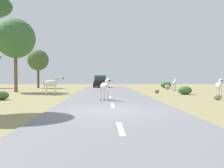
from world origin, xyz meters
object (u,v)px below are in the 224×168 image
(bush_2, at_px, (185,90))
(rock_3, at_px, (217,97))
(car_0, at_px, (100,82))
(rock_1, at_px, (168,87))
(tree_0, at_px, (15,39))
(bush_3, at_px, (166,85))
(rock_2, at_px, (157,91))
(zebra_2, at_px, (175,83))
(rock_0, at_px, (187,89))
(zebra_1, at_px, (219,86))
(tree_3, at_px, (38,60))
(zebra_3, at_px, (52,83))
(zebra_0, at_px, (105,87))
(bush_1, at_px, (1,95))

(bush_2, height_order, rock_3, bush_2)
(car_0, xyz_separation_m, rock_1, (8.67, -5.71, -0.56))
(tree_0, height_order, bush_3, tree_0)
(rock_2, bearing_deg, zebra_2, 55.67)
(bush_2, bearing_deg, rock_2, 136.93)
(rock_1, bearing_deg, rock_0, -60.42)
(zebra_1, relative_size, rock_0, 2.20)
(tree_3, bearing_deg, car_0, 8.95)
(tree_0, relative_size, rock_1, 10.34)
(car_0, relative_size, rock_1, 5.98)
(bush_2, bearing_deg, car_0, 116.33)
(zebra_1, distance_m, zebra_2, 9.58)
(zebra_3, bearing_deg, rock_3, 61.26)
(rock_0, bearing_deg, zebra_0, -126.60)
(bush_2, bearing_deg, zebra_2, 82.35)
(tree_3, distance_m, rock_1, 18.34)
(rock_2, bearing_deg, tree_0, 170.81)
(zebra_3, xyz_separation_m, car_0, (3.96, 15.80, -0.15))
(zebra_3, xyz_separation_m, tree_3, (-4.81, 14.42, 2.94))
(bush_1, height_order, bush_3, bush_3)
(rock_0, height_order, rock_3, rock_3)
(zebra_3, xyz_separation_m, bush_2, (11.67, 0.22, -0.63))
(zebra_1, bearing_deg, zebra_2, -73.78)
(bush_2, xyz_separation_m, rock_1, (0.96, 9.87, -0.08))
(zebra_3, relative_size, bush_2, 1.44)
(zebra_2, xyz_separation_m, rock_0, (1.68, 0.86, -0.64))
(rock_3, bearing_deg, tree_0, 149.95)
(zebra_0, xyz_separation_m, car_0, (-0.54, 21.50, -0.08))
(zebra_1, xyz_separation_m, rock_0, (0.97, 10.41, -0.68))
(rock_0, relative_size, rock_3, 1.25)
(zebra_0, bearing_deg, car_0, -109.16)
(rock_1, bearing_deg, zebra_3, -141.37)
(zebra_2, bearing_deg, zebra_3, -129.67)
(tree_0, xyz_separation_m, rock_0, (18.80, 2.87, -5.30))
(rock_3, bearing_deg, zebra_1, 63.30)
(tree_3, distance_m, bush_2, 22.05)
(tree_3, bearing_deg, zebra_3, -71.55)
(rock_0, bearing_deg, tree_0, -171.32)
(bush_2, height_order, bush_3, bush_3)
(zebra_2, bearing_deg, rock_2, -101.38)
(bush_1, bearing_deg, tree_3, 96.94)
(zebra_1, bearing_deg, rock_3, 75.27)
(tree_3, xyz_separation_m, bush_3, (18.13, -0.66, -3.48))
(tree_3, relative_size, rock_0, 7.82)
(bush_2, xyz_separation_m, rock_2, (-2.10, 1.96, -0.18))
(bush_3, xyz_separation_m, rock_3, (-1.18, -18.97, -0.26))
(tree_3, relative_size, bush_1, 5.34)
(rock_0, bearing_deg, bush_1, -144.01)
(zebra_3, bearing_deg, tree_3, -167.06)
(bush_3, height_order, rock_2, bush_3)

